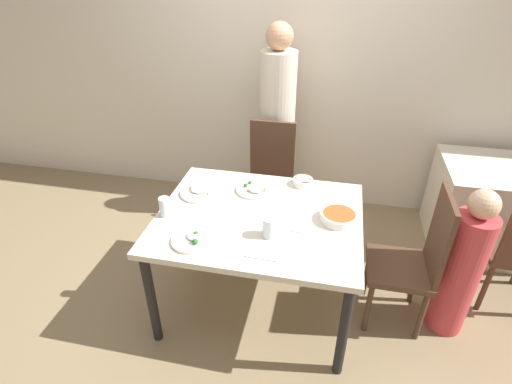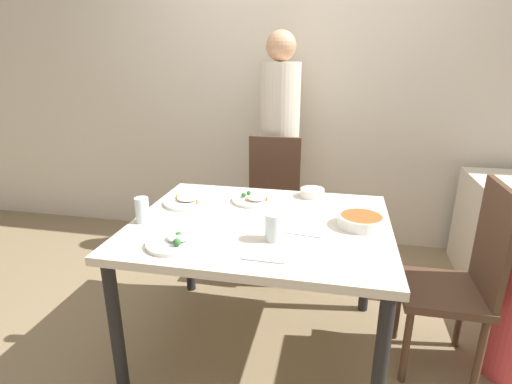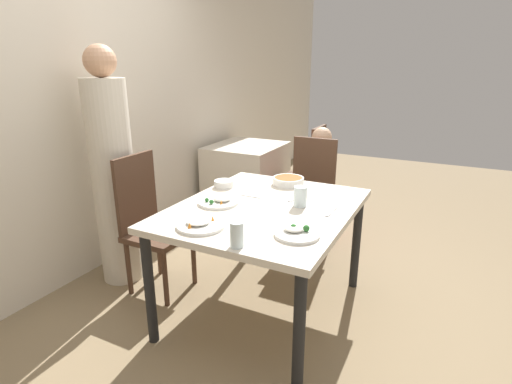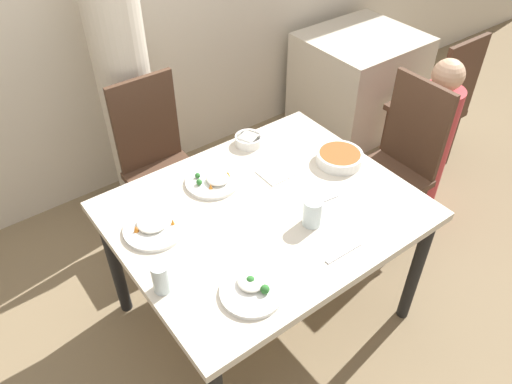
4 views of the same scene
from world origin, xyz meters
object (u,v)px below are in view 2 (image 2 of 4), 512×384
Objects in this scene: chair_child_spot at (461,277)px; chair_adult_spot at (272,204)px; plate_rice_adult at (188,201)px; glass_water_tall at (274,227)px; person_adult at (279,155)px; bowl_curry at (361,220)px.

chair_adult_spot is at bearing -127.17° from chair_child_spot.
plate_rice_adult is 0.67m from glass_water_tall.
person_adult is at bearing -136.38° from chair_child_spot.
chair_adult_spot reaches higher than glass_water_tall.
chair_child_spot is 0.56m from bowl_curry.
person_adult reaches higher than plate_rice_adult.
bowl_curry is (-0.50, -0.01, 0.26)m from chair_child_spot.
chair_adult_spot is 0.43m from person_adult.
glass_water_tall is at bearing -33.51° from plate_rice_adult.
chair_child_spot is 1.47m from plate_rice_adult.
bowl_curry is (0.58, -1.14, -0.03)m from person_adult.
glass_water_tall is (0.19, -1.06, 0.29)m from chair_adult_spot.
chair_child_spot is 0.97m from glass_water_tall.
bowl_curry is 0.86× the size of plate_rice_adult.
chair_child_spot is 1.59m from person_adult.
glass_water_tall is at bearing -80.03° from chair_adult_spot.
chair_child_spot is 0.58× the size of person_adult.
chair_adult_spot and chair_child_spot have the same top height.
plate_rice_adult is (-0.95, 0.13, -0.01)m from bowl_curry.
person_adult reaches higher than glass_water_tall.
chair_child_spot is 3.76× the size of plate_rice_adult.
bowl_curry is at bearing 31.50° from glass_water_tall.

